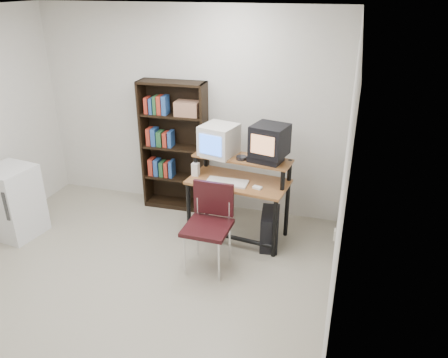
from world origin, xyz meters
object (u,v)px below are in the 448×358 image
(pc_tower, at_px, (270,229))
(bookshelf, at_px, (175,145))
(computer_desk, at_px, (239,184))
(crt_tv, at_px, (270,140))
(crt_monitor, at_px, (219,140))
(mini_fridge, at_px, (14,202))
(school_chair, at_px, (210,218))

(pc_tower, bearing_deg, bookshelf, 147.84)
(pc_tower, distance_m, bookshelf, 1.68)
(computer_desk, height_order, pc_tower, computer_desk)
(computer_desk, bearing_deg, pc_tower, -6.81)
(crt_tv, xyz_separation_m, bookshelf, (-1.33, 0.45, -0.34))
(pc_tower, relative_size, bookshelf, 0.26)
(computer_desk, height_order, crt_tv, crt_tv)
(crt_monitor, bearing_deg, pc_tower, -4.44)
(bookshelf, relative_size, mini_fridge, 1.97)
(crt_tv, bearing_deg, mini_fridge, -150.50)
(school_chair, xyz_separation_m, mini_fridge, (-2.43, -0.06, -0.14))
(crt_tv, bearing_deg, school_chair, -108.11)
(computer_desk, xyz_separation_m, crt_monitor, (-0.28, 0.13, 0.47))
(mini_fridge, bearing_deg, school_chair, 9.88)
(crt_monitor, relative_size, mini_fridge, 0.53)
(computer_desk, bearing_deg, crt_monitor, 162.73)
(crt_tv, xyz_separation_m, school_chair, (-0.46, -0.74, -0.65))
(school_chair, distance_m, bookshelf, 1.50)
(school_chair, height_order, mini_fridge, school_chair)
(crt_tv, distance_m, pc_tower, 1.03)
(computer_desk, bearing_deg, crt_tv, 21.06)
(school_chair, bearing_deg, crt_monitor, 101.13)
(crt_tv, relative_size, school_chair, 0.48)
(pc_tower, bearing_deg, mini_fridge, -176.16)
(crt_tv, height_order, pc_tower, crt_tv)
(bookshelf, bearing_deg, mini_fridge, -143.06)
(crt_monitor, bearing_deg, mini_fridge, -145.93)
(bookshelf, bearing_deg, school_chair, -55.82)
(computer_desk, distance_m, school_chair, 0.68)
(crt_monitor, distance_m, crt_tv, 0.61)
(crt_monitor, relative_size, pc_tower, 1.02)
(computer_desk, xyz_separation_m, pc_tower, (0.40, -0.10, -0.47))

